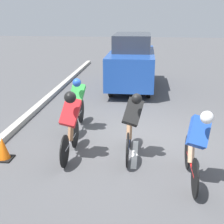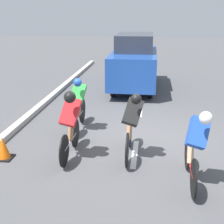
{
  "view_description": "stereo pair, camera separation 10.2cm",
  "coord_description": "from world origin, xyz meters",
  "px_view_note": "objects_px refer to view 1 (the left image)",
  "views": [
    {
      "loc": [
        -0.18,
        7.03,
        3.02
      ],
      "look_at": [
        0.5,
        0.79,
        0.95
      ],
      "focal_mm": 50.0,
      "sensor_mm": 36.0,
      "label": 1
    },
    {
      "loc": [
        -0.28,
        7.02,
        3.02
      ],
      "look_at": [
        0.5,
        0.79,
        0.95
      ],
      "focal_mm": 50.0,
      "sensor_mm": 36.0,
      "label": 2
    }
  ],
  "objects_px": {
    "cyclist_black": "(131,123)",
    "support_car": "(132,62)",
    "cyclist_red": "(70,122)",
    "cyclist_blue": "(196,144)",
    "cyclist_green": "(77,103)",
    "traffic_cone": "(3,149)"
  },
  "relations": [
    {
      "from": "cyclist_red",
      "to": "cyclist_blue",
      "type": "distance_m",
      "value": 2.55
    },
    {
      "from": "cyclist_red",
      "to": "cyclist_green",
      "type": "distance_m",
      "value": 1.62
    },
    {
      "from": "support_car",
      "to": "traffic_cone",
      "type": "relative_size",
      "value": 8.81
    },
    {
      "from": "cyclist_blue",
      "to": "traffic_cone",
      "type": "distance_m",
      "value": 3.93
    },
    {
      "from": "cyclist_black",
      "to": "cyclist_blue",
      "type": "relative_size",
      "value": 0.99
    },
    {
      "from": "cyclist_blue",
      "to": "support_car",
      "type": "height_order",
      "value": "support_car"
    },
    {
      "from": "cyclist_red",
      "to": "cyclist_green",
      "type": "bearing_deg",
      "value": -82.55
    },
    {
      "from": "cyclist_blue",
      "to": "support_car",
      "type": "distance_m",
      "value": 7.31
    },
    {
      "from": "cyclist_black",
      "to": "cyclist_blue",
      "type": "distance_m",
      "value": 1.5
    },
    {
      "from": "cyclist_blue",
      "to": "support_car",
      "type": "xyz_separation_m",
      "value": [
        1.49,
        -7.15,
        0.3
      ]
    },
    {
      "from": "support_car",
      "to": "cyclist_red",
      "type": "bearing_deg",
      "value": 81.55
    },
    {
      "from": "cyclist_green",
      "to": "cyclist_blue",
      "type": "relative_size",
      "value": 1.01
    },
    {
      "from": "cyclist_black",
      "to": "support_car",
      "type": "height_order",
      "value": "support_car"
    },
    {
      "from": "cyclist_red",
      "to": "support_car",
      "type": "xyz_separation_m",
      "value": [
        -0.95,
        -6.4,
        0.25
      ]
    },
    {
      "from": "cyclist_blue",
      "to": "traffic_cone",
      "type": "height_order",
      "value": "cyclist_blue"
    },
    {
      "from": "traffic_cone",
      "to": "cyclist_black",
      "type": "bearing_deg",
      "value": -171.37
    },
    {
      "from": "support_car",
      "to": "cyclist_blue",
      "type": "bearing_deg",
      "value": 101.75
    },
    {
      "from": "cyclist_green",
      "to": "support_car",
      "type": "relative_size",
      "value": 0.4
    },
    {
      "from": "cyclist_blue",
      "to": "cyclist_green",
      "type": "bearing_deg",
      "value": -41.62
    },
    {
      "from": "cyclist_green",
      "to": "support_car",
      "type": "xyz_separation_m",
      "value": [
        -1.16,
        -4.79,
        0.32
      ]
    },
    {
      "from": "support_car",
      "to": "cyclist_green",
      "type": "bearing_deg",
      "value": 76.38
    },
    {
      "from": "cyclist_green",
      "to": "cyclist_black",
      "type": "height_order",
      "value": "cyclist_black"
    }
  ]
}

